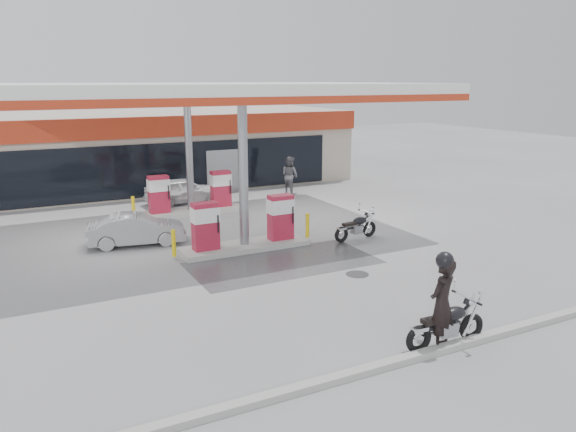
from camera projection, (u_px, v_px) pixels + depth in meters
name	position (u px, v px, depth m)	size (l,w,h in m)	color
ground	(269.00, 265.00, 17.81)	(90.00, 90.00, 0.00)	gray
wet_patch	(283.00, 263.00, 18.03)	(6.00, 3.00, 0.00)	#4C4C4F
drain_cover	(357.00, 274.00, 16.97)	(0.70, 0.70, 0.01)	#38383A
kerb	(413.00, 357.00, 11.74)	(28.00, 0.25, 0.15)	gray
store_building	(146.00, 149.00, 31.09)	(22.00, 8.22, 4.00)	#BCAF9D
canopy	(211.00, 92.00, 20.87)	(16.00, 10.02, 5.51)	silver
pump_island_near	(244.00, 229.00, 19.36)	(5.14, 1.30, 1.78)	#9E9E99
pump_island_far	(191.00, 197.00, 24.55)	(5.14, 1.30, 1.78)	#9E9E99
main_motorcycle	(447.00, 326.00, 12.31)	(2.10, 0.81, 1.08)	black
biker_main	(442.00, 304.00, 12.10)	(0.75, 0.49, 2.06)	black
parked_motorcycle	(356.00, 228.00, 20.58)	(1.96, 0.75, 1.00)	black
sedan_white	(183.00, 190.00, 26.61)	(1.45, 3.61, 1.23)	white
attendant	(290.00, 175.00, 28.62)	(0.94, 0.73, 1.94)	slate
hatchback_silver	(136.00, 230.00, 19.87)	(1.19, 3.42, 1.13)	#929699
parked_car_left	(59.00, 188.00, 27.61)	(1.50, 3.68, 1.07)	gray
parked_car_right	(254.00, 170.00, 32.26)	(2.16, 4.69, 1.30)	navy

